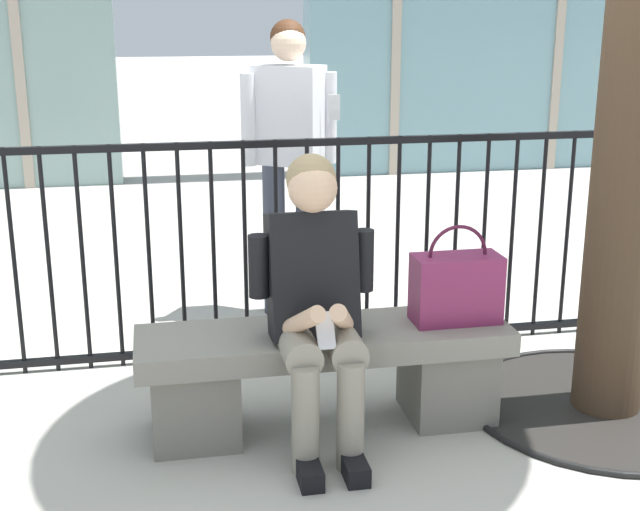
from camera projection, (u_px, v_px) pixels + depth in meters
name	position (u px, v px, depth m)	size (l,w,h in m)	color
ground_plane	(324.00, 425.00, 3.80)	(60.00, 60.00, 0.00)	#B2ADA3
stone_bench	(324.00, 368.00, 3.73)	(1.60, 0.44, 0.45)	gray
seated_person_with_phone	(316.00, 295.00, 3.49)	(0.52, 0.66, 1.21)	gray
handbag_on_bench	(456.00, 287.00, 3.73)	(0.38, 0.18, 0.43)	#7A234C
bystander_at_railing	(289.00, 147.00, 4.96)	(0.55, 0.39, 1.71)	#383D4C
plaza_railing	(292.00, 248.00, 4.44)	(9.52, 0.04, 1.14)	black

